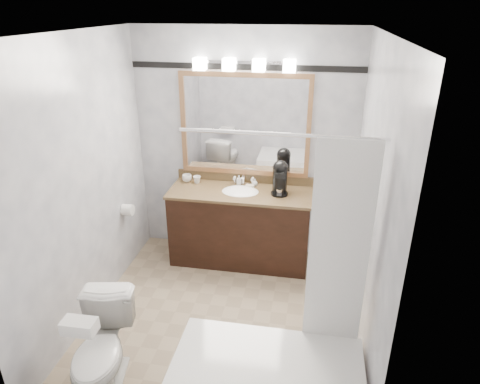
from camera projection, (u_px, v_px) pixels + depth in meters
name	position (u px, v px, depth m)	size (l,w,h in m)	color
room	(219.00, 196.00, 3.49)	(2.42, 2.62, 2.52)	gray
vanity	(240.00, 225.00, 4.73)	(1.53, 0.58, 0.97)	black
mirror	(245.00, 125.00, 4.54)	(1.40, 0.04, 1.10)	#A6744B
vanity_light_bar	(244.00, 64.00, 4.23)	(1.02, 0.14, 0.12)	silver
accent_stripe	(245.00, 67.00, 4.30)	(2.40, 0.01, 0.06)	black
bathtub	(270.00, 380.00, 2.98)	(1.30, 0.75, 1.96)	white
tp_roll	(128.00, 210.00, 4.49)	(0.12, 0.12, 0.11)	white
toilet	(102.00, 351.00, 3.13)	(0.40, 0.70, 0.72)	white
tissue_box	(79.00, 326.00, 2.79)	(0.22, 0.12, 0.09)	white
coffee_maker	(280.00, 176.00, 4.46)	(0.18, 0.23, 0.35)	black
cup_left	(187.00, 178.00, 4.79)	(0.11, 0.11, 0.08)	white
cup_right	(197.00, 179.00, 4.76)	(0.08, 0.08, 0.08)	white
soap_bottle_a	(239.00, 180.00, 4.72)	(0.05, 0.05, 0.10)	white
soap_bottle_b	(255.00, 182.00, 4.68)	(0.06, 0.06, 0.08)	white
soap_bar	(250.00, 186.00, 4.65)	(0.09, 0.06, 0.03)	beige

